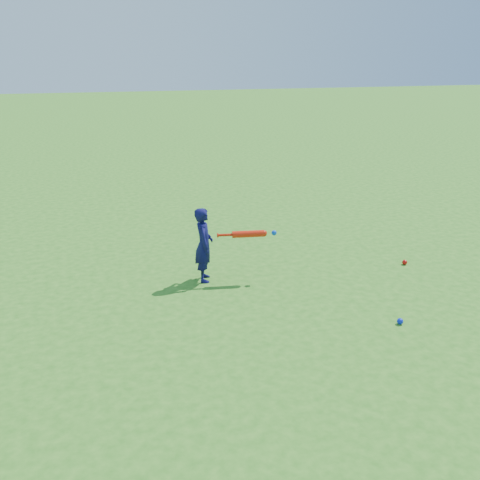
{
  "coord_description": "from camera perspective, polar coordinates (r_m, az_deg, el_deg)",
  "views": [
    {
      "loc": [
        -1.28,
        -6.38,
        3.0
      ],
      "look_at": [
        0.71,
        0.27,
        0.57
      ],
      "focal_mm": 40.0,
      "sensor_mm": 36.0,
      "label": 1
    }
  ],
  "objects": [
    {
      "name": "ground_ball_blue",
      "position": [
        6.59,
        16.71,
        -8.31
      ],
      "size": [
        0.07,
        0.07,
        0.07
      ],
      "primitive_type": "sphere",
      "color": "#0B20C3",
      "rests_on": "ground"
    },
    {
      "name": "ground_ball_red",
      "position": [
        8.38,
        17.16,
        -2.28
      ],
      "size": [
        0.08,
        0.08,
        0.08
      ],
      "primitive_type": "sphere",
      "color": "red",
      "rests_on": "ground"
    },
    {
      "name": "ground",
      "position": [
        7.17,
        -4.86,
        -5.51
      ],
      "size": [
        80.0,
        80.0,
        0.0
      ],
      "primitive_type": "plane",
      "color": "#2C721B",
      "rests_on": "ground"
    },
    {
      "name": "child",
      "position": [
        7.33,
        -3.88,
        -0.51
      ],
      "size": [
        0.32,
        0.42,
        1.04
      ],
      "primitive_type": "imported",
      "rotation": [
        0.0,
        0.0,
        1.37
      ],
      "color": "#0F0E44",
      "rests_on": "ground"
    },
    {
      "name": "bat_swing",
      "position": [
        7.29,
        1.15,
        0.66
      ],
      "size": [
        0.82,
        0.19,
        0.09
      ],
      "rotation": [
        0.0,
        0.0,
        -0.16
      ],
      "color": "red",
      "rests_on": "ground"
    }
  ]
}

